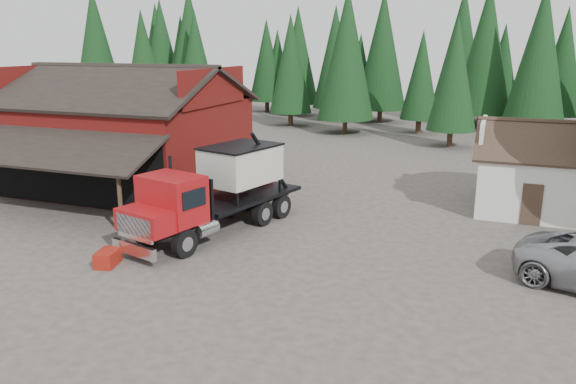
% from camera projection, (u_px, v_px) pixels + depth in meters
% --- Properties ---
extents(ground, '(120.00, 120.00, 0.00)m').
position_uv_depth(ground, '(211.00, 268.00, 21.33)').
color(ground, '#443C35').
rests_on(ground, ground).
extents(red_barn, '(12.80, 13.63, 7.18)m').
position_uv_depth(red_barn, '(125.00, 141.00, 33.37)').
color(red_barn, '#5E0F10').
rests_on(red_barn, ground).
extents(farmhouse, '(8.60, 6.42, 4.65)m').
position_uv_depth(farmhouse, '(563.00, 179.00, 28.18)').
color(farmhouse, silver).
rests_on(farmhouse, ground).
extents(conifer_backdrop, '(76.00, 16.00, 16.00)m').
position_uv_depth(conifer_backdrop, '(401.00, 124.00, 59.28)').
color(conifer_backdrop, black).
rests_on(conifer_backdrop, ground).
extents(near_pine_a, '(4.40, 4.40, 11.40)m').
position_uv_depth(near_pine_a, '(144.00, 64.00, 52.55)').
color(near_pine_a, '#382619').
rests_on(near_pine_a, ground).
extents(near_pine_b, '(3.96, 3.96, 10.40)m').
position_uv_depth(near_pine_b, '(454.00, 74.00, 44.87)').
color(near_pine_b, '#382619').
rests_on(near_pine_b, ground).
extents(near_pine_d, '(5.28, 5.28, 13.40)m').
position_uv_depth(near_pine_d, '(347.00, 53.00, 51.53)').
color(near_pine_d, '#382619').
rests_on(near_pine_d, ground).
extents(feed_truck, '(4.93, 9.88, 4.31)m').
position_uv_depth(feed_truck, '(217.00, 188.00, 25.06)').
color(feed_truck, black).
rests_on(feed_truck, ground).
extents(equip_box, '(0.94, 1.23, 0.60)m').
position_uv_depth(equip_box, '(108.00, 258.00, 21.55)').
color(equip_box, maroon).
rests_on(equip_box, ground).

